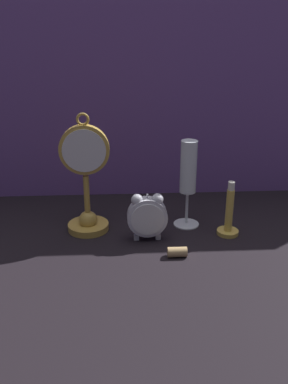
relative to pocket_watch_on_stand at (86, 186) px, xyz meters
The scene contains 7 objects.
ground_plane 0.20m from the pocket_watch_on_stand, 34.49° to the right, with size 4.00×4.00×0.00m, color black.
fabric_backdrop_drape 0.33m from the pocket_watch_on_stand, 59.76° to the left, with size 1.56×0.01×0.61m, color #6B478E.
pocket_watch_on_stand is the anchor object (origin of this frame).
alarm_clock_twin_bell 0.16m from the pocket_watch_on_stand, 22.71° to the right, with size 0.09×0.03×0.11m.
champagne_flute 0.24m from the pocket_watch_on_stand, ahead, with size 0.06×0.06×0.22m.
brass_candlestick 0.35m from the pocket_watch_on_stand, ahead, with size 0.05×0.05×0.13m.
wine_cork 0.27m from the pocket_watch_on_stand, 35.05° to the right, with size 0.02×0.02×0.04m, color tan.
Camera 1 is at (-0.05, -0.85, 0.48)m, focal length 40.00 mm.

